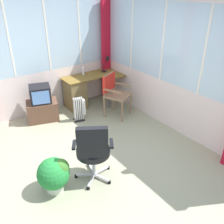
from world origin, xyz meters
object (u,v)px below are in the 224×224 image
(desk_lamp, at_px, (107,61))
(tv_on_stand, at_px, (42,105))
(desk, at_px, (78,92))
(space_heater, at_px, (80,109))
(wooden_armchair, at_px, (113,89))
(office_chair, at_px, (93,149))
(potted_plant, at_px, (54,174))
(spray_bottle, at_px, (83,70))
(tv_remote, at_px, (112,75))

(desk_lamp, distance_m, tv_on_stand, 1.90)
(desk, distance_m, tv_on_stand, 0.93)
(desk, height_order, space_heater, desk)
(wooden_armchair, bearing_deg, desk_lamp, 62.70)
(wooden_armchair, xyz_separation_m, office_chair, (-1.49, -1.57, -0.04))
(wooden_armchair, xyz_separation_m, potted_plant, (-2.04, -1.41, -0.32))
(office_chair, bearing_deg, potted_plant, 164.00)
(potted_plant, bearing_deg, office_chair, -16.00)
(desk_lamp, bearing_deg, tv_on_stand, -177.38)
(desk, bearing_deg, spray_bottle, 28.80)
(tv_remote, distance_m, office_chair, 2.72)
(spray_bottle, relative_size, space_heater, 0.41)
(tv_remote, bearing_deg, tv_on_stand, -171.71)
(wooden_armchair, bearing_deg, tv_remote, 56.72)
(desk, relative_size, spray_bottle, 6.33)
(desk_lamp, bearing_deg, tv_remote, -106.96)
(desk_lamp, xyz_separation_m, space_heater, (-1.14, -0.58, -0.72))
(spray_bottle, xyz_separation_m, wooden_armchair, (0.20, -0.93, -0.22))
(desk_lamp, bearing_deg, space_heater, -153.12)
(desk_lamp, xyz_separation_m, potted_plant, (-2.44, -2.18, -0.69))
(tv_remote, height_order, tv_on_stand, tv_on_stand)
(wooden_armchair, bearing_deg, tv_on_stand, 153.42)
(desk, distance_m, desk_lamp, 1.04)
(spray_bottle, distance_m, potted_plant, 3.02)
(tv_remote, bearing_deg, spray_bottle, 153.64)
(tv_remote, height_order, potted_plant, tv_remote)
(desk, bearing_deg, tv_remote, -22.64)
(wooden_armchair, bearing_deg, office_chair, -133.53)
(desk, height_order, office_chair, office_chair)
(desk, relative_size, tv_remote, 9.11)
(wooden_armchair, bearing_deg, space_heater, 165.36)
(tv_remote, relative_size, spray_bottle, 0.69)
(tv_on_stand, bearing_deg, space_heater, -37.90)
(office_chair, relative_size, tv_on_stand, 1.27)
(desk, xyz_separation_m, spray_bottle, (0.26, 0.14, 0.44))
(desk_lamp, distance_m, space_heater, 1.47)
(desk, xyz_separation_m, desk_lamp, (0.86, -0.01, 0.59))
(tv_remote, height_order, space_heater, tv_remote)
(desk, height_order, spray_bottle, spray_bottle)
(desk_lamp, bearing_deg, wooden_armchair, -117.30)
(office_chair, bearing_deg, desk_lamp, 51.12)
(space_heater, bearing_deg, tv_remote, 14.48)
(space_heater, bearing_deg, spray_bottle, 53.41)
(wooden_armchair, height_order, office_chair, office_chair)
(office_chair, bearing_deg, wooden_armchair, 46.47)
(spray_bottle, bearing_deg, tv_on_stand, -168.83)
(spray_bottle, bearing_deg, tv_remote, -42.31)
(desk_lamp, relative_size, tv_on_stand, 0.50)
(office_chair, distance_m, potted_plant, 0.64)
(desk, relative_size, office_chair, 1.37)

